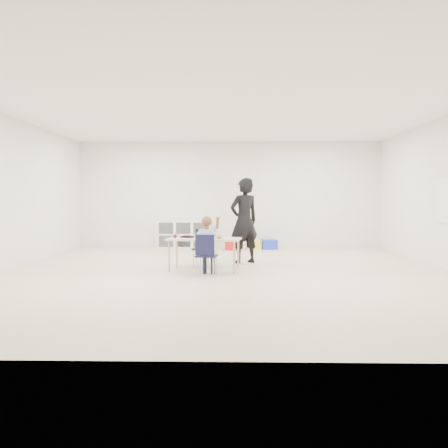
{
  "coord_description": "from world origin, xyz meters",
  "views": [
    {
      "loc": [
        0.13,
        -8.15,
        1.27
      ],
      "look_at": [
        -0.05,
        -0.07,
        0.85
      ],
      "focal_mm": 38.0,
      "sensor_mm": 36.0,
      "label": 1
    }
  ],
  "objects_px": {
    "child": "(207,243)",
    "adult": "(244,221)",
    "cubby_shelf": "(184,234)",
    "chair_near": "(207,255)",
    "table": "(204,254)"
  },
  "relations": [
    {
      "from": "child",
      "to": "cubby_shelf",
      "type": "relative_size",
      "value": 0.79
    },
    {
      "from": "child",
      "to": "cubby_shelf",
      "type": "distance_m",
      "value": 4.69
    },
    {
      "from": "chair_near",
      "to": "adult",
      "type": "relative_size",
      "value": 0.41
    },
    {
      "from": "child",
      "to": "adult",
      "type": "bearing_deg",
      "value": 75.58
    },
    {
      "from": "chair_near",
      "to": "adult",
      "type": "xyz_separation_m",
      "value": [
        0.65,
        1.59,
        0.5
      ]
    },
    {
      "from": "chair_near",
      "to": "cubby_shelf",
      "type": "xyz_separation_m",
      "value": [
        -0.87,
        4.6,
        0.0
      ]
    },
    {
      "from": "table",
      "to": "cubby_shelf",
      "type": "xyz_separation_m",
      "value": [
        -0.79,
        4.05,
        0.05
      ]
    },
    {
      "from": "table",
      "to": "child",
      "type": "relative_size",
      "value": 1.22
    },
    {
      "from": "chair_near",
      "to": "child",
      "type": "bearing_deg",
      "value": 0.0
    },
    {
      "from": "child",
      "to": "cubby_shelf",
      "type": "bearing_deg",
      "value": 108.61
    },
    {
      "from": "chair_near",
      "to": "cubby_shelf",
      "type": "relative_size",
      "value": 0.5
    },
    {
      "from": "child",
      "to": "adult",
      "type": "height_order",
      "value": "adult"
    },
    {
      "from": "table",
      "to": "chair_near",
      "type": "xyz_separation_m",
      "value": [
        0.07,
        -0.55,
        0.05
      ]
    },
    {
      "from": "table",
      "to": "adult",
      "type": "relative_size",
      "value": 0.79
    },
    {
      "from": "chair_near",
      "to": "table",
      "type": "bearing_deg",
      "value": 105.59
    }
  ]
}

